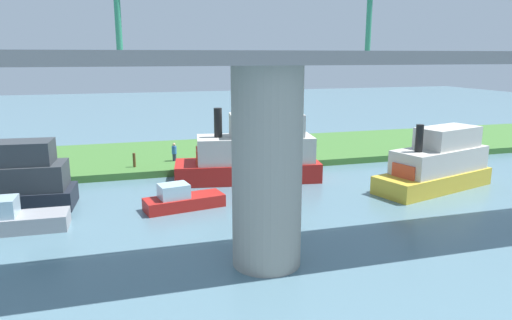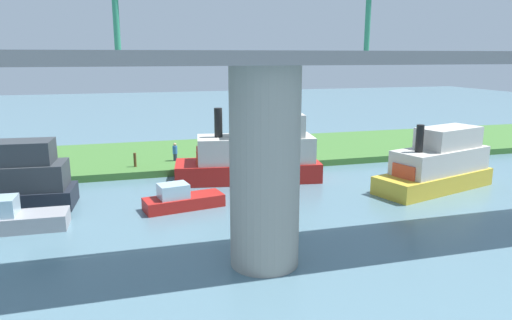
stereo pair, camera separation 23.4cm
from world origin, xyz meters
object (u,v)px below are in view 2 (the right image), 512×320
at_px(skiff_small, 253,153).
at_px(motorboat_red, 9,219).
at_px(motorboat_white, 438,164).
at_px(mooring_post, 135,160).
at_px(person_on_bank, 175,152).
at_px(houseboat_blue, 181,199).
at_px(riverboat_paddlewheel, 1,182).
at_px(bridge_pylon, 265,168).

height_order(skiff_small, motorboat_red, skiff_small).
relative_size(skiff_small, motorboat_white, 1.14).
xyz_separation_m(mooring_post, skiff_small, (-7.74, 4.05, 0.84)).
relative_size(person_on_bank, mooring_post, 1.36).
distance_m(houseboat_blue, motorboat_white, 16.39).
bearing_deg(person_on_bank, mooring_post, 22.14).
height_order(riverboat_paddlewheel, houseboat_blue, riverboat_paddlewheel).
relative_size(riverboat_paddlewheel, motorboat_white, 0.95).
distance_m(mooring_post, motorboat_red, 11.90).
distance_m(mooring_post, motorboat_white, 20.84).
relative_size(skiff_small, riverboat_paddlewheel, 1.21).
bearing_deg(person_on_bank, motorboat_red, 50.41).
height_order(skiff_small, motorboat_white, skiff_small).
distance_m(bridge_pylon, houseboat_blue, 9.16).
relative_size(bridge_pylon, mooring_post, 7.92).
bearing_deg(mooring_post, houseboat_blue, 103.94).
height_order(bridge_pylon, riverboat_paddlewheel, bridge_pylon).
height_order(bridge_pylon, houseboat_blue, bridge_pylon).
height_order(person_on_bank, motorboat_white, motorboat_white).
bearing_deg(mooring_post, person_on_bank, -157.86).
bearing_deg(riverboat_paddlewheel, skiff_small, -171.37).
relative_size(person_on_bank, skiff_small, 0.14).
relative_size(person_on_bank, riverboat_paddlewheel, 0.17).
bearing_deg(motorboat_white, houseboat_blue, -1.58).
relative_size(skiff_small, motorboat_red, 1.98).
distance_m(person_on_bank, mooring_post, 3.28).
bearing_deg(houseboat_blue, motorboat_red, 7.36).
bearing_deg(bridge_pylon, mooring_post, -74.80).
height_order(mooring_post, motorboat_white, motorboat_white).
bearing_deg(motorboat_white, mooring_post, -26.89).
xyz_separation_m(riverboat_paddlewheel, houseboat_blue, (-9.61, 2.62, -1.03)).
distance_m(bridge_pylon, person_on_bank, 18.60).
distance_m(skiff_small, houseboat_blue, 7.51).
xyz_separation_m(houseboat_blue, motorboat_white, (-16.35, 0.45, 1.07)).
distance_m(bridge_pylon, motorboat_red, 13.45).
bearing_deg(person_on_bank, skiff_small, 131.71).
xyz_separation_m(riverboat_paddlewheel, motorboat_white, (-25.96, 3.08, 0.04)).
height_order(skiff_small, houseboat_blue, skiff_small).
relative_size(motorboat_white, motorboat_red, 1.73).
distance_m(mooring_post, riverboat_paddlewheel, 9.75).
bearing_deg(motorboat_red, riverboat_paddlewheel, -74.14).
xyz_separation_m(bridge_pylon, person_on_bank, (1.61, -18.31, -2.84)).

